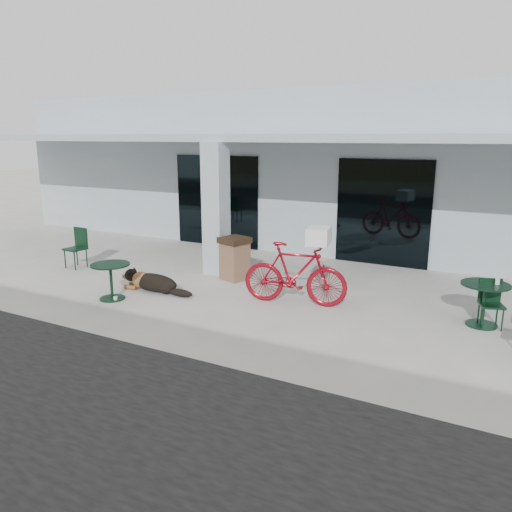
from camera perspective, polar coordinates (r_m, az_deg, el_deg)
The scene contains 16 objects.
ground at distance 9.63m, azimuth -4.31°, elevation -6.22°, with size 80.00×80.00×0.00m, color beige.
building at distance 16.88m, azimuth 11.46°, elevation 9.87°, with size 22.00×7.00×4.50m, color #AFBEC6.
storefront_glass_left at distance 15.11m, azimuth -4.51°, elevation 6.27°, with size 2.80×0.06×2.70m, color black.
storefront_glass_right at distance 13.12m, azimuth 14.27°, elevation 4.79°, with size 2.40×0.06×2.70m, color black.
column at distance 11.94m, azimuth -4.60°, elevation 5.35°, with size 0.50×0.50×3.12m, color #AFBEC6.
overhang at distance 12.25m, azimuth 4.74°, elevation 13.30°, with size 22.00×2.80×0.18m, color #AFBEC6.
bicycle at distance 9.82m, azimuth 4.47°, elevation -2.04°, with size 0.58×2.06×1.24m, color maroon.
laundry_basket at distance 9.56m, azimuth 7.19°, elevation 2.29°, with size 0.55×0.41×0.33m, color white.
dog at distance 10.90m, azimuth -11.56°, elevation -2.87°, with size 1.34×0.45×0.45m, color black, non-canonical shape.
cup_near_dog at distance 10.52m, azimuth -15.76°, elevation -4.72°, with size 0.08×0.08×0.10m, color white.
cafe_table_near at distance 10.57m, azimuth -16.21°, elevation -2.83°, with size 0.79×0.79×0.74m, color #113320, non-canonical shape.
cafe_chair_near at distance 13.35m, azimuth -19.98°, elevation 0.83°, with size 0.45×0.50×1.01m, color #113320, non-canonical shape.
cafe_table_far at distance 9.61m, azimuth 24.56°, elevation -5.09°, with size 0.82×0.82×0.77m, color #113320, non-canonical shape.
cafe_chair_far_a at distance 9.56m, azimuth 25.33°, elevation -5.03°, with size 0.38×0.42×0.84m, color #113320, non-canonical shape.
cup_on_table at distance 9.53m, azimuth 25.87°, elevation -2.64°, with size 0.07×0.07×0.10m, color white.
trash_receptacle at distance 11.53m, azimuth -2.45°, elevation -0.29°, with size 0.59×0.59×1.00m, color brown, non-canonical shape.
Camera 1 is at (4.92, -7.62, 3.25)m, focal length 35.00 mm.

